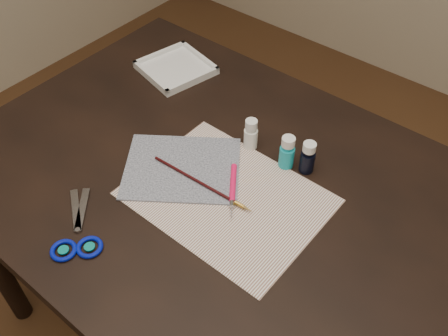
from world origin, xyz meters
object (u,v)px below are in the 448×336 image
Objects in this scene: paint_bottle_white at (251,134)px; palette_tray at (176,68)px; canvas at (182,168)px; paint_bottle_navy at (308,157)px; paper at (227,197)px; paint_bottle_cyan at (287,152)px; scissors at (74,223)px.

paint_bottle_white is 0.39m from palette_tray.
paint_bottle_navy is at bearing 38.40° from canvas.
paper is at bearing -116.51° from paint_bottle_navy.
paint_bottle_white is (0.08, 0.17, 0.04)m from canvas.
paint_bottle_cyan reaches higher than scissors.
paint_bottle_white is 0.39× the size of scissors.
paint_bottle_navy reaches higher than paper.
scissors is 0.60m from palette_tray.
paint_bottle_white is at bearing -179.66° from paint_bottle_cyan.
scissors is at bearing -103.75° from canvas.
paint_bottle_white reaches higher than paper.
paint_bottle_cyan is 0.51m from scissors.
canvas is 0.19m from paint_bottle_white.
paint_bottle_cyan is 0.41× the size of scissors.
scissors is (-0.25, -0.44, -0.04)m from paint_bottle_cyan.
paint_bottle_white is 0.46m from scissors.
paint_bottle_white reaches higher than palette_tray.
palette_tray is at bearing 168.72° from paint_bottle_navy.
palette_tray is (-0.22, 0.56, 0.01)m from scissors.
paint_bottle_navy reaches higher than canvas.
paper is 5.11× the size of paint_bottle_white.
paint_bottle_navy reaches higher than paint_bottle_white.
paint_bottle_navy is (0.09, 0.19, 0.04)m from paper.
paint_bottle_white is (-0.06, 0.17, 0.04)m from paper.
paper is 1.57× the size of canvas.
paint_bottle_cyan is at bearing 74.72° from paper.
paint_bottle_navy reaches higher than scissors.
canvas is 3.26× the size of paint_bottle_white.
palette_tray is at bearing 161.65° from paint_bottle_white.
paint_bottle_cyan reaches higher than paper.
paper is at bearing -0.62° from canvas.
paint_bottle_cyan is at bearing -84.82° from scissors.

